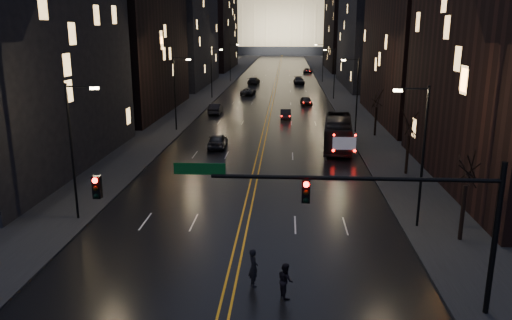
% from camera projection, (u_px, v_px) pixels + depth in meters
% --- Properties ---
extents(ground, '(900.00, 900.00, 0.00)m').
position_uv_depth(ground, '(225.00, 307.00, 22.63)').
color(ground, black).
rests_on(ground, ground).
extents(road, '(20.00, 320.00, 0.02)m').
position_uv_depth(road, '(278.00, 72.00, 148.13)').
color(road, black).
rests_on(road, ground).
extents(sidewalk_left, '(8.00, 320.00, 0.16)m').
position_uv_depth(sidewalk_left, '(232.00, 71.00, 148.95)').
color(sidewalk_left, black).
rests_on(sidewalk_left, ground).
extents(sidewalk_right, '(8.00, 320.00, 0.16)m').
position_uv_depth(sidewalk_right, '(326.00, 72.00, 147.27)').
color(sidewalk_right, black).
rests_on(sidewalk_right, ground).
extents(center_line, '(0.62, 320.00, 0.01)m').
position_uv_depth(center_line, '(278.00, 72.00, 148.12)').
color(center_line, orange).
rests_on(center_line, road).
extents(building_left_near, '(12.00, 28.00, 22.00)m').
position_uv_depth(building_left_near, '(9.00, 44.00, 42.34)').
color(building_left_near, black).
rests_on(building_left_near, ground).
extents(building_left_mid, '(12.00, 30.00, 28.00)m').
position_uv_depth(building_left_mid, '(125.00, 17.00, 72.47)').
color(building_left_mid, black).
rests_on(building_left_mid, ground).
extents(building_left_far, '(12.00, 34.00, 20.00)m').
position_uv_depth(building_left_far, '(181.00, 40.00, 110.17)').
color(building_left_far, black).
rests_on(building_left_far, ground).
extents(building_left_dist, '(12.00, 40.00, 24.00)m').
position_uv_depth(building_left_dist, '(212.00, 30.00, 156.00)').
color(building_left_dist, black).
rests_on(building_left_dist, ground).
extents(building_right_mid, '(12.00, 34.00, 26.00)m').
position_uv_depth(building_right_mid, '(374.00, 26.00, 106.89)').
color(building_right_mid, black).
rests_on(building_right_mid, ground).
extents(building_right_dist, '(12.00, 40.00, 22.00)m').
position_uv_depth(building_right_dist, '(347.00, 33.00, 153.73)').
color(building_right_dist, black).
rests_on(building_right_dist, ground).
extents(capitol, '(90.00, 50.00, 58.50)m').
position_uv_depth(capitol, '(283.00, 20.00, 259.62)').
color(capitol, black).
rests_on(capitol, ground).
extents(traffic_signal, '(17.29, 0.45, 7.00)m').
position_uv_depth(traffic_signal, '(363.00, 203.00, 20.98)').
color(traffic_signal, black).
rests_on(traffic_signal, ground).
extents(streetlamp_right_near, '(2.13, 0.25, 9.00)m').
position_uv_depth(streetlamp_right_near, '(420.00, 150.00, 30.35)').
color(streetlamp_right_near, black).
rests_on(streetlamp_right_near, ground).
extents(streetlamp_left_near, '(2.13, 0.25, 9.00)m').
position_uv_depth(streetlamp_left_near, '(74.00, 145.00, 31.64)').
color(streetlamp_left_near, black).
rests_on(streetlamp_left_near, ground).
extents(streetlamp_right_mid, '(2.13, 0.25, 9.00)m').
position_uv_depth(streetlamp_right_mid, '(356.00, 91.00, 59.31)').
color(streetlamp_right_mid, black).
rests_on(streetlamp_right_mid, ground).
extents(streetlamp_left_mid, '(2.13, 0.25, 9.00)m').
position_uv_depth(streetlamp_left_mid, '(176.00, 90.00, 60.60)').
color(streetlamp_left_mid, black).
rests_on(streetlamp_left_mid, ground).
extents(streetlamp_right_far, '(2.13, 0.25, 9.00)m').
position_uv_depth(streetlamp_right_far, '(333.00, 71.00, 88.27)').
color(streetlamp_right_far, black).
rests_on(streetlamp_right_far, ground).
extents(streetlamp_left_far, '(2.13, 0.25, 9.00)m').
position_uv_depth(streetlamp_left_far, '(212.00, 70.00, 89.57)').
color(streetlamp_left_far, black).
rests_on(streetlamp_left_far, ground).
extents(streetlamp_right_dist, '(2.13, 0.25, 9.00)m').
position_uv_depth(streetlamp_right_dist, '(322.00, 61.00, 117.23)').
color(streetlamp_right_dist, black).
rests_on(streetlamp_right_dist, ground).
extents(streetlamp_left_dist, '(2.13, 0.25, 9.00)m').
position_uv_depth(streetlamp_left_dist, '(231.00, 60.00, 118.53)').
color(streetlamp_left_dist, black).
rests_on(streetlamp_left_dist, ground).
extents(tree_right_near, '(2.40, 2.40, 6.65)m').
position_uv_depth(tree_right_near, '(468.00, 168.00, 28.43)').
color(tree_right_near, black).
rests_on(tree_right_near, ground).
extents(tree_right_mid, '(2.40, 2.40, 6.65)m').
position_uv_depth(tree_right_mid, '(410.00, 124.00, 41.94)').
color(tree_right_mid, black).
rests_on(tree_right_mid, ground).
extents(tree_right_far, '(2.40, 2.40, 6.65)m').
position_uv_depth(tree_right_far, '(377.00, 98.00, 57.39)').
color(tree_right_far, black).
rests_on(tree_right_far, ground).
extents(bus, '(3.79, 11.70, 3.20)m').
position_uv_depth(bus, '(338.00, 133.00, 52.77)').
color(bus, black).
rests_on(bus, ground).
extents(oncoming_car_a, '(1.94, 4.67, 1.58)m').
position_uv_depth(oncoming_car_a, '(217.00, 140.00, 52.84)').
color(oncoming_car_a, black).
rests_on(oncoming_car_a, ground).
extents(oncoming_car_b, '(1.68, 4.80, 1.58)m').
position_uv_depth(oncoming_car_b, '(216.00, 109.00, 73.88)').
color(oncoming_car_b, black).
rests_on(oncoming_car_b, ground).
extents(oncoming_car_c, '(2.87, 5.23, 1.39)m').
position_uv_depth(oncoming_car_c, '(248.00, 92.00, 95.13)').
color(oncoming_car_c, black).
rests_on(oncoming_car_c, ground).
extents(oncoming_car_d, '(2.82, 5.86, 1.65)m').
position_uv_depth(oncoming_car_d, '(254.00, 81.00, 114.03)').
color(oncoming_car_d, black).
rests_on(oncoming_car_d, ground).
extents(receding_car_a, '(1.56, 4.13, 1.35)m').
position_uv_depth(receding_car_a, '(286.00, 114.00, 69.97)').
color(receding_car_a, black).
rests_on(receding_car_a, ground).
extents(receding_car_b, '(2.12, 4.36, 1.43)m').
position_uv_depth(receding_car_b, '(306.00, 101.00, 82.66)').
color(receding_car_b, black).
rests_on(receding_car_b, ground).
extents(receding_car_c, '(2.64, 5.73, 1.62)m').
position_uv_depth(receding_car_c, '(299.00, 81.00, 114.15)').
color(receding_car_c, black).
rests_on(receding_car_c, ground).
extents(receding_car_d, '(2.91, 5.41, 1.44)m').
position_uv_depth(receding_car_d, '(308.00, 71.00, 142.72)').
color(receding_car_d, black).
rests_on(receding_car_d, ground).
extents(pedestrian_a, '(0.69, 0.83, 1.93)m').
position_uv_depth(pedestrian_a, '(253.00, 268.00, 24.27)').
color(pedestrian_a, black).
rests_on(pedestrian_a, ground).
extents(pedestrian_b, '(0.73, 0.94, 1.70)m').
position_uv_depth(pedestrian_b, '(285.00, 280.00, 23.30)').
color(pedestrian_b, black).
rests_on(pedestrian_b, ground).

